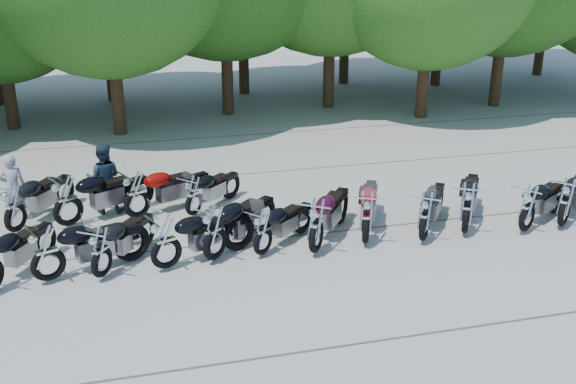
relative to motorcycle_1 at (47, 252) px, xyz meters
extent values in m
plane|color=gray|center=(5.12, -0.51, -0.69)|extent=(90.00, 90.00, 0.00)
cylinder|color=#3A2614|center=(-2.13, 12.33, 0.97)|extent=(0.44, 0.44, 3.31)
cylinder|color=#3A2614|center=(1.55, 10.73, 1.28)|extent=(0.44, 0.44, 3.93)
cylinder|color=#3A2614|center=(5.66, 12.58, 1.38)|extent=(0.44, 0.44, 4.13)
cylinder|color=#3A2614|center=(9.74, 12.69, 1.36)|extent=(0.44, 0.44, 4.09)
cylinder|color=#3A2614|center=(12.68, 10.31, 1.12)|extent=(0.44, 0.44, 3.62)
cylinder|color=#3A2614|center=(16.33, 11.27, 1.30)|extent=(0.44, 0.44, 3.98)
cylinder|color=#3A2614|center=(1.36, 15.92, 1.02)|extent=(0.44, 0.44, 3.42)
cylinder|color=#3A2614|center=(6.92, 15.96, 1.09)|extent=(0.44, 0.44, 3.56)
cylinder|color=#3A2614|center=(11.81, 16.96, 1.19)|extent=(0.44, 0.44, 3.76)
cylinder|color=#3A2614|center=(15.80, 15.58, 1.13)|extent=(0.44, 0.44, 3.63)
cylinder|color=#3A2614|center=(21.74, 16.51, 1.50)|extent=(0.44, 0.44, 4.37)
imported|color=gray|center=(-1.02, 3.54, 0.15)|extent=(0.62, 0.41, 1.67)
imported|color=#1D2E3D|center=(1.09, 3.55, 0.20)|extent=(0.94, 0.78, 1.77)
camera|label=1|loc=(1.69, -12.67, 5.82)|focal=42.00mm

